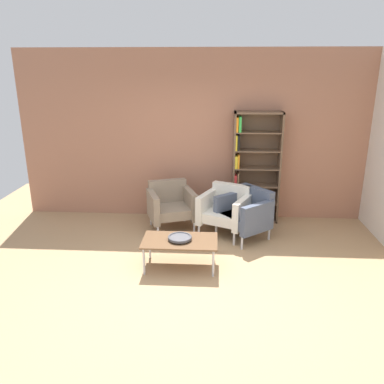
% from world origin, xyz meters
% --- Properties ---
extents(ground_plane, '(8.32, 8.32, 0.00)m').
position_xyz_m(ground_plane, '(0.00, 0.00, 0.00)').
color(ground_plane, tan).
extents(brick_back_panel, '(6.40, 0.12, 2.90)m').
position_xyz_m(brick_back_panel, '(0.00, 2.46, 1.45)').
color(brick_back_panel, '#A87056').
rests_on(brick_back_panel, ground_plane).
extents(bookshelf_tall, '(0.80, 0.30, 1.90)m').
position_xyz_m(bookshelf_tall, '(0.86, 2.25, 0.95)').
color(bookshelf_tall, brown).
rests_on(bookshelf_tall, ground_plane).
extents(coffee_table_low, '(1.00, 0.56, 0.40)m').
position_xyz_m(coffee_table_low, '(-0.23, 0.46, 0.37)').
color(coffee_table_low, brown).
rests_on(coffee_table_low, ground_plane).
extents(decorative_bowl, '(0.32, 0.32, 0.05)m').
position_xyz_m(decorative_bowl, '(-0.23, 0.46, 0.43)').
color(decorative_bowl, '#4C4C51').
rests_on(decorative_bowl, coffee_table_low).
extents(armchair_near_window, '(0.91, 0.88, 0.78)m').
position_xyz_m(armchair_near_window, '(0.40, 1.63, 0.41)').
color(armchair_near_window, white).
rests_on(armchair_near_window, ground_plane).
extents(armchair_spare_guest, '(0.89, 0.86, 0.78)m').
position_xyz_m(armchair_spare_guest, '(-0.51, 1.79, 0.41)').
color(armchair_spare_guest, gray).
rests_on(armchair_spare_guest, ground_plane).
extents(armchair_by_bookshelf, '(0.94, 0.95, 0.78)m').
position_xyz_m(armchair_by_bookshelf, '(0.72, 1.50, 0.41)').
color(armchair_by_bookshelf, '#4C566B').
rests_on(armchair_by_bookshelf, ground_plane).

